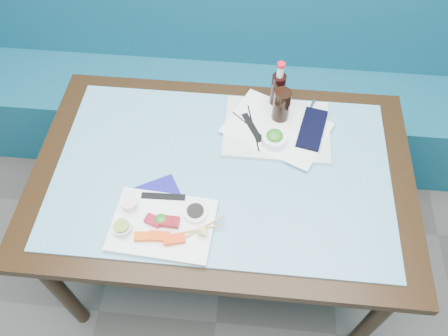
# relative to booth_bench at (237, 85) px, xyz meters

# --- Properties ---
(booth_bench) EXTENTS (3.00, 0.56, 1.17)m
(booth_bench) POSITION_rel_booth_bench_xyz_m (0.00, 0.00, 0.00)
(booth_bench) COLOR #10526A
(booth_bench) RESTS_ON ground
(dining_table) EXTENTS (1.40, 0.90, 0.75)m
(dining_table) POSITION_rel_booth_bench_xyz_m (0.00, -0.84, 0.29)
(dining_table) COLOR black
(dining_table) RESTS_ON ground
(glass_top) EXTENTS (1.22, 0.76, 0.01)m
(glass_top) POSITION_rel_booth_bench_xyz_m (0.00, -0.84, 0.38)
(glass_top) COLOR #5D9DBA
(glass_top) RESTS_ON dining_table
(sashimi_plate) EXTENTS (0.35, 0.26, 0.02)m
(sashimi_plate) POSITION_rel_booth_bench_xyz_m (-0.18, -1.09, 0.39)
(sashimi_plate) COLOR white
(sashimi_plate) RESTS_ON glass_top
(salmon_left) EXTENTS (0.07, 0.04, 0.02)m
(salmon_left) POSITION_rel_booth_bench_xyz_m (-0.23, -1.14, 0.41)
(salmon_left) COLOR #F85409
(salmon_left) RESTS_ON sashimi_plate
(salmon_mid) EXTENTS (0.07, 0.03, 0.02)m
(salmon_mid) POSITION_rel_booth_bench_xyz_m (-0.18, -1.14, 0.41)
(salmon_mid) COLOR #FD470A
(salmon_mid) RESTS_ON sashimi_plate
(salmon_right) EXTENTS (0.08, 0.05, 0.02)m
(salmon_right) POSITION_rel_booth_bench_xyz_m (-0.13, -1.14, 0.41)
(salmon_right) COLOR #FF3B0A
(salmon_right) RESTS_ON sashimi_plate
(tuna_left) EXTENTS (0.06, 0.05, 0.02)m
(tuna_left) POSITION_rel_booth_bench_xyz_m (-0.21, -1.08, 0.41)
(tuna_left) COLOR maroon
(tuna_left) RESTS_ON sashimi_plate
(tuna_right) EXTENTS (0.06, 0.04, 0.02)m
(tuna_right) POSITION_rel_booth_bench_xyz_m (-0.15, -1.08, 0.41)
(tuna_right) COLOR maroon
(tuna_right) RESTS_ON sashimi_plate
(seaweed_garnish) EXTENTS (0.05, 0.05, 0.02)m
(seaweed_garnish) POSITION_rel_booth_bench_xyz_m (-0.18, -1.08, 0.41)
(seaweed_garnish) COLOR #1C761B
(seaweed_garnish) RESTS_ON sashimi_plate
(ramekin_wasabi) EXTENTS (0.07, 0.07, 0.03)m
(ramekin_wasabi) POSITION_rel_booth_bench_xyz_m (-0.30, -1.12, 0.41)
(ramekin_wasabi) COLOR silver
(ramekin_wasabi) RESTS_ON sashimi_plate
(wasabi_fill) EXTENTS (0.06, 0.06, 0.01)m
(wasabi_fill) POSITION_rel_booth_bench_xyz_m (-0.30, -1.12, 0.43)
(wasabi_fill) COLOR #79AA36
(wasabi_fill) RESTS_ON ramekin_wasabi
(ramekin_ginger) EXTENTS (0.06, 0.06, 0.02)m
(ramekin_ginger) POSITION_rel_booth_bench_xyz_m (-0.30, -1.03, 0.41)
(ramekin_ginger) COLOR white
(ramekin_ginger) RESTS_ON sashimi_plate
(ginger_fill) EXTENTS (0.07, 0.07, 0.01)m
(ginger_fill) POSITION_rel_booth_bench_xyz_m (-0.30, -1.03, 0.43)
(ginger_fill) COLOR #F8E2CC
(ginger_fill) RESTS_ON ramekin_ginger
(soy_dish) EXTENTS (0.10, 0.10, 0.02)m
(soy_dish) POSITION_rel_booth_bench_xyz_m (-0.07, -1.04, 0.41)
(soy_dish) COLOR white
(soy_dish) RESTS_ON sashimi_plate
(soy_fill) EXTENTS (0.08, 0.08, 0.01)m
(soy_fill) POSITION_rel_booth_bench_xyz_m (-0.07, -1.04, 0.42)
(soy_fill) COLOR black
(soy_fill) RESTS_ON soy_dish
(lemon_wedge) EXTENTS (0.05, 0.05, 0.04)m
(lemon_wedge) POSITION_rel_booth_bench_xyz_m (-0.03, -1.12, 0.42)
(lemon_wedge) COLOR #FCE577
(lemon_wedge) RESTS_ON sashimi_plate
(chopstick_sleeve) EXTENTS (0.15, 0.03, 0.00)m
(chopstick_sleeve) POSITION_rel_booth_bench_xyz_m (-0.19, -0.98, 0.40)
(chopstick_sleeve) COLOR black
(chopstick_sleeve) RESTS_ON sashimi_plate
(wooden_chopstick_a) EXTENTS (0.19, 0.07, 0.01)m
(wooden_chopstick_a) POSITION_rel_booth_bench_xyz_m (-0.07, -1.10, 0.40)
(wooden_chopstick_a) COLOR tan
(wooden_chopstick_a) RESTS_ON sashimi_plate
(wooden_chopstick_b) EXTENTS (0.17, 0.13, 0.01)m
(wooden_chopstick_b) POSITION_rel_booth_bench_xyz_m (-0.06, -1.10, 0.40)
(wooden_chopstick_b) COLOR tan
(wooden_chopstick_b) RESTS_ON sashimi_plate
(serving_tray) EXTENTS (0.41, 0.31, 0.02)m
(serving_tray) POSITION_rel_booth_bench_xyz_m (0.19, -0.63, 0.39)
(serving_tray) COLOR silver
(serving_tray) RESTS_ON glass_top
(paper_placemat) EXTENTS (0.45, 0.40, 0.00)m
(paper_placemat) POSITION_rel_booth_bench_xyz_m (0.19, -0.63, 0.40)
(paper_placemat) COLOR white
(paper_placemat) RESTS_ON serving_tray
(seaweed_bowl) EXTENTS (0.12, 0.12, 0.04)m
(seaweed_bowl) POSITION_rel_booth_bench_xyz_m (0.18, -0.71, 0.42)
(seaweed_bowl) COLOR white
(seaweed_bowl) RESTS_ON serving_tray
(seaweed_salad) EXTENTS (0.07, 0.07, 0.03)m
(seaweed_salad) POSITION_rel_booth_bench_xyz_m (0.18, -0.71, 0.44)
(seaweed_salad) COLOR #297B1C
(seaweed_salad) RESTS_ON seaweed_bowl
(cola_glass) EXTENTS (0.07, 0.07, 0.14)m
(cola_glass) POSITION_rel_booth_bench_xyz_m (0.20, -0.58, 0.47)
(cola_glass) COLOR black
(cola_glass) RESTS_ON serving_tray
(navy_pouch) EXTENTS (0.13, 0.22, 0.02)m
(navy_pouch) POSITION_rel_booth_bench_xyz_m (0.33, -0.63, 0.41)
(navy_pouch) COLOR black
(navy_pouch) RESTS_ON serving_tray
(fork) EXTENTS (0.05, 0.10, 0.01)m
(fork) POSITION_rel_booth_bench_xyz_m (0.32, -0.53, 0.40)
(fork) COLOR white
(fork) RESTS_ON serving_tray
(black_chopstick_a) EXTENTS (0.16, 0.15, 0.01)m
(black_chopstick_a) POSITION_rel_booth_bench_xyz_m (0.09, -0.64, 0.40)
(black_chopstick_a) COLOR black
(black_chopstick_a) RESTS_ON serving_tray
(black_chopstick_b) EXTENTS (0.06, 0.22, 0.01)m
(black_chopstick_b) POSITION_rel_booth_bench_xyz_m (0.10, -0.64, 0.40)
(black_chopstick_b) COLOR black
(black_chopstick_b) RESTS_ON serving_tray
(tray_sleeve) EXTENTS (0.10, 0.15, 0.00)m
(tray_sleeve) POSITION_rel_booth_bench_xyz_m (0.10, -0.64, 0.40)
(tray_sleeve) COLOR black
(tray_sleeve) RESTS_ON serving_tray
(cola_bottle_body) EXTENTS (0.07, 0.07, 0.16)m
(cola_bottle_body) POSITION_rel_booth_bench_xyz_m (0.19, -0.50, 0.46)
(cola_bottle_body) COLOR black
(cola_bottle_body) RESTS_ON glass_top
(cola_bottle_neck) EXTENTS (0.03, 0.03, 0.05)m
(cola_bottle_neck) POSITION_rel_booth_bench_xyz_m (0.19, -0.50, 0.57)
(cola_bottle_neck) COLOR white
(cola_bottle_neck) RESTS_ON cola_bottle_body
(cola_bottle_cap) EXTENTS (0.04, 0.04, 0.01)m
(cola_bottle_cap) POSITION_rel_booth_bench_xyz_m (0.19, -0.50, 0.60)
(cola_bottle_cap) COLOR red
(cola_bottle_cap) RESTS_ON cola_bottle_neck
(blue_napkin) EXTENTS (0.21, 0.21, 0.01)m
(blue_napkin) POSITION_rel_booth_bench_xyz_m (-0.21, -0.98, 0.39)
(blue_napkin) COLOR navy
(blue_napkin) RESTS_ON glass_top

